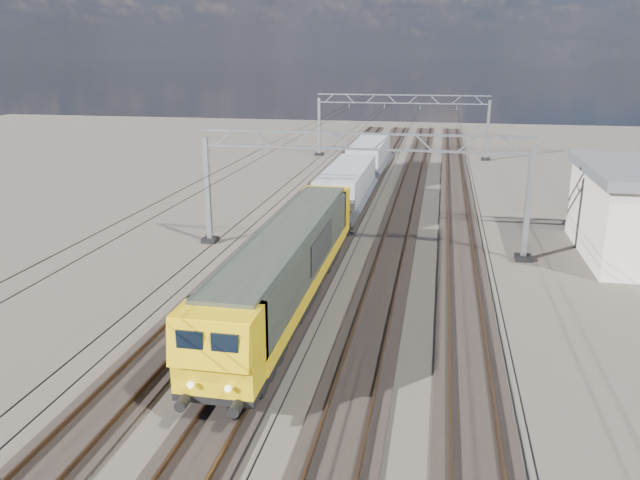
% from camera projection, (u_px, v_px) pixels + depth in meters
% --- Properties ---
extents(ground, '(160.00, 160.00, 0.00)m').
position_uv_depth(ground, '(350.00, 273.00, 33.93)').
color(ground, black).
rests_on(ground, ground).
extents(track_outer_west, '(2.60, 140.00, 0.30)m').
position_uv_depth(track_outer_west, '(244.00, 264.00, 35.00)').
color(track_outer_west, black).
rests_on(track_outer_west, ground).
extents(track_loco, '(2.60, 140.00, 0.30)m').
position_uv_depth(track_loco, '(314.00, 269.00, 34.27)').
color(track_loco, black).
rests_on(track_loco, ground).
extents(track_inner_east, '(2.60, 140.00, 0.30)m').
position_uv_depth(track_inner_east, '(387.00, 274.00, 33.54)').
color(track_inner_east, black).
rests_on(track_inner_east, ground).
extents(track_outer_east, '(2.60, 140.00, 0.30)m').
position_uv_depth(track_outer_east, '(462.00, 278.00, 32.81)').
color(track_outer_east, black).
rests_on(track_outer_east, ground).
extents(catenary_gantry_mid, '(19.90, 0.90, 7.11)m').
position_uv_depth(catenary_gantry_mid, '(361.00, 187.00, 36.57)').
color(catenary_gantry_mid, '#92989F').
rests_on(catenary_gantry_mid, ground).
extents(catenary_gantry_far, '(19.90, 0.90, 7.11)m').
position_uv_depth(catenary_gantry_far, '(401.00, 123.00, 70.44)').
color(catenary_gantry_far, '#92989F').
rests_on(catenary_gantry_far, ground).
extents(overhead_wires, '(12.03, 140.00, 0.53)m').
position_uv_depth(overhead_wires, '(369.00, 146.00, 39.81)').
color(overhead_wires, black).
rests_on(overhead_wires, ground).
extents(locomotive, '(2.76, 21.10, 3.62)m').
position_uv_depth(locomotive, '(289.00, 263.00, 28.28)').
color(locomotive, black).
rests_on(locomotive, ground).
extents(hopper_wagon_lead, '(3.38, 13.00, 3.25)m').
position_uv_depth(hopper_wagon_lead, '(347.00, 187.00, 44.95)').
color(hopper_wagon_lead, black).
rests_on(hopper_wagon_lead, ground).
extents(hopper_wagon_mid, '(3.38, 13.00, 3.25)m').
position_uv_depth(hopper_wagon_mid, '(370.00, 156.00, 58.31)').
color(hopper_wagon_mid, black).
rests_on(hopper_wagon_mid, ground).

